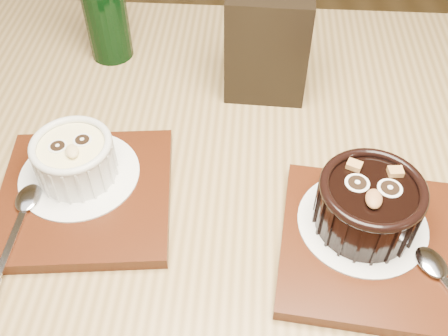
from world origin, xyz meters
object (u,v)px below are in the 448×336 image
object	(u,v)px
tray_left	(86,195)
condiment_stand	(267,46)
table	(226,251)
ramekin_dark	(369,203)
tray_right	(373,246)
ramekin_white	(74,157)
green_bottle	(103,0)

from	to	relation	value
tray_left	condiment_stand	world-z (taller)	condiment_stand
table	ramekin_dark	xyz separation A→B (m)	(0.14, -0.03, 0.14)
tray_left	tray_right	size ratio (longest dim) A/B	1.00
tray_left	ramekin_white	bearing A→B (deg)	113.19
table	green_bottle	bearing A→B (deg)	121.96
tray_right	ramekin_dark	xyz separation A→B (m)	(-0.01, 0.02, 0.04)
tray_right	green_bottle	distance (m)	0.46
ramekin_dark	green_bottle	bearing A→B (deg)	146.22
table	tray_right	size ratio (longest dim) A/B	6.85
ramekin_dark	green_bottle	distance (m)	0.43
table	ramekin_dark	size ratio (longest dim) A/B	12.12
condiment_stand	green_bottle	size ratio (longest dim) A/B	0.64
green_bottle	tray_left	bearing A→B (deg)	-86.55
green_bottle	condiment_stand	bearing A→B (deg)	-19.98
ramekin_white	tray_right	world-z (taller)	ramekin_white
condiment_stand	green_bottle	xyz separation A→B (m)	(-0.21, 0.08, 0.01)
ramekin_white	condiment_stand	size ratio (longest dim) A/B	0.61
condiment_stand	green_bottle	bearing A→B (deg)	160.02
ramekin_dark	ramekin_white	bearing A→B (deg)	179.94
tray_right	green_bottle	size ratio (longest dim) A/B	0.83
tray_left	green_bottle	size ratio (longest dim) A/B	0.83
table	ramekin_white	world-z (taller)	ramekin_white
ramekin_white	condiment_stand	xyz separation A→B (m)	(0.21, 0.17, 0.03)
tray_left	green_bottle	world-z (taller)	green_bottle
tray_right	green_bottle	world-z (taller)	green_bottle
tray_left	condiment_stand	size ratio (longest dim) A/B	1.29
green_bottle	ramekin_white	bearing A→B (deg)	-88.50
condiment_stand	green_bottle	world-z (taller)	green_bottle
tray_left	tray_right	world-z (taller)	same
tray_right	condiment_stand	xyz separation A→B (m)	(-0.10, 0.25, 0.06)
ramekin_dark	tray_right	bearing A→B (deg)	-57.69
tray_left	ramekin_dark	size ratio (longest dim) A/B	1.77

